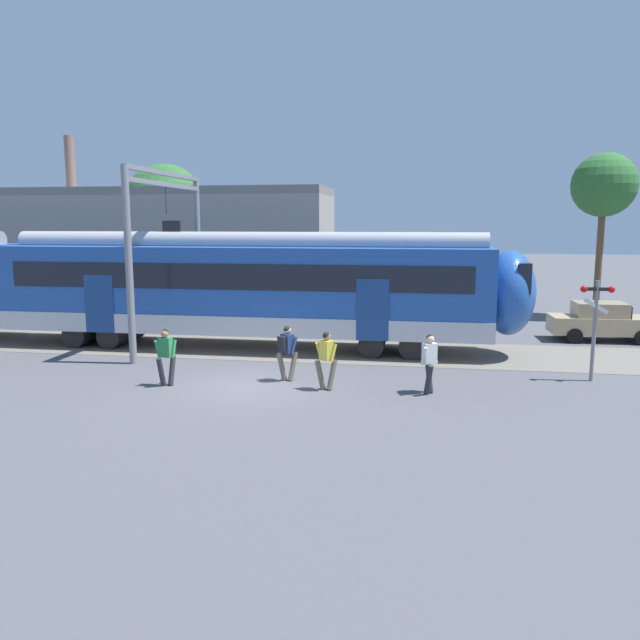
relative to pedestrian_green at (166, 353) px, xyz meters
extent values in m
plane|color=#515156|center=(2.33, 0.32, -0.96)|extent=(160.00, 160.00, 0.00)
cube|color=silver|center=(0.63, 5.73, 0.09)|extent=(18.00, 3.06, 0.70)
cube|color=#2351A3|center=(0.63, 5.73, 1.64)|extent=(18.00, 3.00, 2.40)
cube|color=black|center=(0.63, 4.21, 1.84)|extent=(16.56, 0.03, 0.90)
cube|color=navy|center=(5.58, 4.21, 0.79)|extent=(1.10, 0.04, 2.10)
cube|color=navy|center=(-4.32, 4.21, 0.79)|extent=(1.10, 0.04, 2.10)
cylinder|color=#A4A4A9|center=(0.63, 5.73, 3.02)|extent=(17.64, 0.70, 0.70)
cube|color=black|center=(-2.07, 5.73, 3.57)|extent=(0.70, 0.12, 0.40)
cylinder|color=black|center=(6.91, 5.73, -0.51)|extent=(0.90, 2.40, 0.90)
cylinder|color=black|center=(5.51, 5.73, -0.51)|extent=(0.90, 2.40, 0.90)
cylinder|color=black|center=(-4.25, 5.73, -0.51)|extent=(0.90, 2.40, 0.90)
cylinder|color=black|center=(-5.65, 5.73, -0.51)|extent=(0.90, 2.40, 0.90)
ellipsoid|color=#2351A3|center=(10.18, 5.73, 1.29)|extent=(1.80, 2.85, 2.95)
cube|color=black|center=(10.53, 5.73, 1.89)|extent=(0.40, 2.40, 1.00)
cylinder|color=#28282D|center=(-0.11, -0.12, -0.53)|extent=(0.20, 0.37, 0.87)
cylinder|color=#28282D|center=(0.11, 0.13, -0.53)|extent=(0.20, 0.37, 0.87)
cube|color=#2D7F47|center=(0.00, 0.00, 0.18)|extent=(0.39, 0.29, 0.56)
cylinder|color=#2D7F47|center=(0.23, 0.05, 0.13)|extent=(0.13, 0.26, 0.52)
cylinder|color=#2D7F47|center=(-0.23, -0.04, 0.13)|extent=(0.13, 0.26, 0.52)
sphere|color=#9E7051|center=(0.00, -0.02, 0.57)|extent=(0.22, 0.22, 0.22)
sphere|color=black|center=(0.00, 0.00, 0.60)|extent=(0.20, 0.20, 0.20)
cylinder|color=#6B6051|center=(3.47, 1.18, -0.53)|extent=(0.34, 0.37, 0.87)
cylinder|color=#6B6051|center=(3.16, 1.07, -0.53)|extent=(0.34, 0.37, 0.87)
cube|color=navy|center=(3.32, 1.13, 0.18)|extent=(0.43, 0.41, 0.56)
cylinder|color=navy|center=(3.09, 1.20, 0.13)|extent=(0.22, 0.25, 0.52)
cylinder|color=navy|center=(3.54, 1.05, 0.13)|extent=(0.22, 0.25, 0.52)
sphere|color=tan|center=(3.33, 1.14, 0.57)|extent=(0.22, 0.22, 0.22)
sphere|color=black|center=(3.32, 1.13, 0.60)|extent=(0.20, 0.20, 0.20)
cube|color=black|center=(3.20, 0.98, 0.20)|extent=(0.32, 0.30, 0.40)
cylinder|color=#6B6051|center=(4.77, 0.34, -0.53)|extent=(0.35, 0.36, 0.87)
cylinder|color=#6B6051|center=(4.45, 0.26, -0.53)|extent=(0.35, 0.36, 0.87)
cube|color=gold|center=(4.61, 0.30, 0.18)|extent=(0.43, 0.42, 0.56)
cylinder|color=gold|center=(4.40, 0.39, 0.13)|extent=(0.23, 0.24, 0.52)
cylinder|color=gold|center=(4.83, 0.21, 0.13)|extent=(0.23, 0.24, 0.52)
sphere|color=#9E7051|center=(4.63, 0.31, 0.57)|extent=(0.22, 0.22, 0.22)
sphere|color=black|center=(4.61, 0.30, 0.60)|extent=(0.20, 0.20, 0.20)
cylinder|color=#28282D|center=(7.45, 0.21, -0.53)|extent=(0.31, 0.38, 0.87)
cylinder|color=#28282D|center=(7.47, 0.54, -0.53)|extent=(0.31, 0.38, 0.87)
cube|color=silver|center=(7.46, 0.38, 0.18)|extent=(0.43, 0.39, 0.56)
cylinder|color=silver|center=(7.61, 0.56, 0.13)|extent=(0.20, 0.26, 0.52)
cylinder|color=silver|center=(7.31, 0.20, 0.13)|extent=(0.20, 0.26, 0.52)
sphere|color=beige|center=(7.47, 0.36, 0.57)|extent=(0.22, 0.22, 0.22)
sphere|color=black|center=(7.46, 0.38, 0.60)|extent=(0.20, 0.20, 0.20)
cube|color=black|center=(7.37, 0.53, 0.20)|extent=(0.32, 0.28, 0.40)
cube|color=tan|center=(14.33, 9.38, -0.32)|extent=(4.04, 1.73, 0.68)
cube|color=#9D8662|center=(14.18, 9.37, 0.30)|extent=(1.93, 1.48, 0.56)
cube|color=black|center=(15.13, 9.39, 0.26)|extent=(0.15, 1.37, 0.48)
cylinder|color=black|center=(15.55, 10.18, -0.66)|extent=(0.60, 0.21, 0.60)
cylinder|color=black|center=(13.07, 10.13, -0.66)|extent=(0.60, 0.21, 0.60)
cylinder|color=black|center=(13.11, 8.57, -0.66)|extent=(0.60, 0.21, 0.60)
cylinder|color=gray|center=(-2.26, 2.53, 2.29)|extent=(0.24, 0.24, 6.50)
cylinder|color=gray|center=(-2.26, 8.93, 2.29)|extent=(0.24, 0.24, 6.50)
cube|color=gray|center=(-2.26, 5.73, 5.49)|extent=(0.20, 6.40, 0.16)
cube|color=gray|center=(-2.26, 5.73, 5.09)|extent=(0.20, 6.40, 0.16)
cylinder|color=black|center=(-2.26, 5.73, 4.49)|extent=(0.03, 0.03, 1.00)
cylinder|color=gray|center=(12.25, 2.58, 0.54)|extent=(0.11, 0.11, 3.00)
cube|color=black|center=(12.25, 2.58, 1.79)|extent=(0.80, 0.10, 0.10)
sphere|color=red|center=(11.87, 2.52, 1.79)|extent=(0.20, 0.20, 0.20)
sphere|color=red|center=(12.63, 2.52, 1.79)|extent=(0.20, 0.20, 0.20)
cube|color=white|center=(12.25, 2.55, 1.29)|extent=(0.72, 0.03, 0.48)
cube|color=gray|center=(-6.25, 14.84, 2.04)|extent=(17.32, 5.00, 6.00)
cube|color=gray|center=(-6.25, 14.84, 5.24)|extent=(17.32, 5.00, 0.40)
cylinder|color=#8C6656|center=(-11.45, 14.84, 6.64)|extent=(0.50, 0.50, 3.20)
cylinder|color=brown|center=(15.70, 15.75, 1.72)|extent=(0.32, 0.32, 5.37)
sphere|color=#2D662D|center=(15.70, 15.75, 5.48)|extent=(3.05, 3.05, 3.05)
cylinder|color=brown|center=(-6.04, 14.52, 1.06)|extent=(0.32, 0.32, 4.04)
sphere|color=#2D662D|center=(-6.04, 14.52, 4.56)|extent=(4.24, 4.24, 4.24)
camera|label=1|loc=(7.22, -16.55, 3.72)|focal=35.00mm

